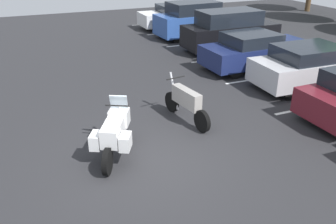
{
  "coord_description": "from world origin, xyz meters",
  "views": [
    {
      "loc": [
        6.97,
        -2.37,
        4.76
      ],
      "look_at": [
        -0.31,
        0.69,
        1.07
      ],
      "focal_mm": 38.46,
      "sensor_mm": 36.0,
      "label": 1
    }
  ],
  "objects_px": {
    "car_navy": "(256,51)",
    "car_white": "(178,16)",
    "car_blue": "(195,20)",
    "motorcycle_touring": "(115,132)",
    "car_silver": "(312,66)",
    "motorcycle_second": "(186,102)",
    "car_black": "(230,31)"
  },
  "relations": [
    {
      "from": "car_white",
      "to": "car_black",
      "type": "relative_size",
      "value": 1.04
    },
    {
      "from": "motorcycle_touring",
      "to": "motorcycle_second",
      "type": "height_order",
      "value": "motorcycle_touring"
    },
    {
      "from": "motorcycle_touring",
      "to": "car_black",
      "type": "xyz_separation_m",
      "value": [
        -7.42,
        7.79,
        0.31
      ]
    },
    {
      "from": "car_silver",
      "to": "car_blue",
      "type": "bearing_deg",
      "value": -177.34
    },
    {
      "from": "motorcycle_second",
      "to": "car_silver",
      "type": "height_order",
      "value": "car_silver"
    },
    {
      "from": "motorcycle_touring",
      "to": "car_white",
      "type": "xyz_separation_m",
      "value": [
        -13.25,
        7.63,
        0.06
      ]
    },
    {
      "from": "car_blue",
      "to": "car_silver",
      "type": "xyz_separation_m",
      "value": [
        8.67,
        0.4,
        -0.19
      ]
    },
    {
      "from": "car_white",
      "to": "motorcycle_second",
      "type": "bearing_deg",
      "value": -23.16
    },
    {
      "from": "motorcycle_second",
      "to": "car_silver",
      "type": "bearing_deg",
      "value": 99.05
    },
    {
      "from": "motorcycle_touring",
      "to": "car_black",
      "type": "bearing_deg",
      "value": 133.58
    },
    {
      "from": "car_black",
      "to": "car_navy",
      "type": "bearing_deg",
      "value": -9.67
    },
    {
      "from": "car_navy",
      "to": "car_white",
      "type": "bearing_deg",
      "value": 177.85
    },
    {
      "from": "car_blue",
      "to": "car_silver",
      "type": "height_order",
      "value": "car_blue"
    },
    {
      "from": "motorcycle_second",
      "to": "car_black",
      "type": "height_order",
      "value": "car_black"
    },
    {
      "from": "car_white",
      "to": "car_blue",
      "type": "distance_m",
      "value": 2.66
    },
    {
      "from": "car_silver",
      "to": "motorcycle_second",
      "type": "bearing_deg",
      "value": -80.95
    },
    {
      "from": "motorcycle_touring",
      "to": "car_white",
      "type": "bearing_deg",
      "value": 150.06
    },
    {
      "from": "motorcycle_touring",
      "to": "car_blue",
      "type": "distance_m",
      "value": 12.98
    },
    {
      "from": "motorcycle_touring",
      "to": "car_navy",
      "type": "bearing_deg",
      "value": 121.96
    },
    {
      "from": "car_black",
      "to": "car_silver",
      "type": "bearing_deg",
      "value": 0.86
    },
    {
      "from": "car_white",
      "to": "car_silver",
      "type": "height_order",
      "value": "car_silver"
    },
    {
      "from": "car_blue",
      "to": "car_navy",
      "type": "distance_m",
      "value": 6.05
    },
    {
      "from": "motorcycle_second",
      "to": "car_blue",
      "type": "relative_size",
      "value": 0.49
    },
    {
      "from": "car_black",
      "to": "car_silver",
      "type": "distance_m",
      "value": 5.49
    },
    {
      "from": "motorcycle_touring",
      "to": "car_navy",
      "type": "xyz_separation_m",
      "value": [
        -4.56,
        7.31,
        0.09
      ]
    },
    {
      "from": "car_navy",
      "to": "car_silver",
      "type": "relative_size",
      "value": 1.06
    },
    {
      "from": "motorcycle_touring",
      "to": "car_blue",
      "type": "xyz_separation_m",
      "value": [
        -10.6,
        7.47,
        0.3
      ]
    },
    {
      "from": "car_blue",
      "to": "car_navy",
      "type": "relative_size",
      "value": 0.95
    },
    {
      "from": "car_blue",
      "to": "car_black",
      "type": "bearing_deg",
      "value": 5.73
    },
    {
      "from": "car_blue",
      "to": "car_navy",
      "type": "height_order",
      "value": "car_blue"
    },
    {
      "from": "car_blue",
      "to": "car_black",
      "type": "relative_size",
      "value": 0.97
    },
    {
      "from": "car_white",
      "to": "car_navy",
      "type": "xyz_separation_m",
      "value": [
        8.69,
        -0.33,
        0.02
      ]
    }
  ]
}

